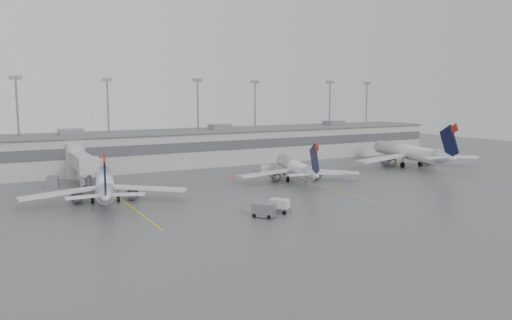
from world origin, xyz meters
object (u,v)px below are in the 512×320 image
jet_far_right (410,152)px  jet_mid_right (297,167)px  baggage_tug (279,207)px  jet_mid_left (105,184)px

jet_far_right → jet_mid_right: bearing=-161.0°
jet_mid_right → baggage_tug: 26.53m
jet_mid_left → baggage_tug: bearing=-32.3°
jet_mid_left → baggage_tug: jet_mid_left is taller
jet_mid_left → baggage_tug: size_ratio=7.77×
jet_far_right → baggage_tug: size_ratio=9.34×
jet_mid_right → jet_mid_left: bearing=-160.8°
jet_mid_left → jet_far_right: 70.93m
jet_mid_left → jet_far_right: (70.75, 5.15, 0.59)m
jet_mid_right → baggage_tug: jet_mid_right is taller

